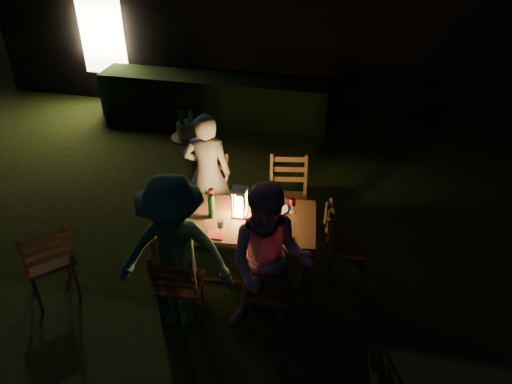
% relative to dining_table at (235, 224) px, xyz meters
% --- Properties ---
extents(garden_envelope, '(40.00, 40.00, 3.20)m').
position_rel_dining_table_xyz_m(garden_envelope, '(-0.96, 6.39, 0.92)').
color(garden_envelope, black).
rests_on(garden_envelope, ground).
extents(dining_table, '(1.85, 1.08, 0.73)m').
position_rel_dining_table_xyz_m(dining_table, '(0.00, 0.00, 0.00)').
color(dining_table, '#442B16').
rests_on(dining_table, ground).
extents(chair_near_left, '(0.48, 0.51, 0.97)m').
position_rel_dining_table_xyz_m(chair_near_left, '(-0.36, -0.82, -0.37)').
color(chair_near_left, '#442B16').
rests_on(chair_near_left, ground).
extents(chair_near_right, '(0.42, 0.45, 0.91)m').
position_rel_dining_table_xyz_m(chair_near_right, '(0.54, -0.71, -0.39)').
color(chair_near_right, '#442B16').
rests_on(chair_near_right, ground).
extents(chair_far_left, '(0.49, 0.52, 1.02)m').
position_rel_dining_table_xyz_m(chair_far_left, '(-0.54, 0.71, -0.35)').
color(chair_far_left, '#442B16').
rests_on(chair_far_left, ground).
extents(chair_far_right, '(0.54, 0.57, 1.05)m').
position_rel_dining_table_xyz_m(chair_far_right, '(0.45, 0.83, -0.35)').
color(chair_far_right, '#442B16').
rests_on(chair_far_right, ground).
extents(chair_end, '(0.48, 0.44, 0.96)m').
position_rel_dining_table_xyz_m(chair_end, '(1.22, 0.15, -0.37)').
color(chair_end, '#442B16').
rests_on(chair_end, ground).
extents(chair_spare, '(0.71, 0.71, 1.09)m').
position_rel_dining_table_xyz_m(chair_spare, '(-1.80, -0.84, -0.33)').
color(chair_spare, '#442B16').
rests_on(chair_spare, ground).
extents(person_house_side, '(0.62, 0.44, 1.58)m').
position_rel_dining_table_xyz_m(person_house_side, '(-0.54, 0.76, 0.13)').
color(person_house_side, beige).
rests_on(person_house_side, ground).
extents(person_opp_right, '(0.88, 0.73, 1.68)m').
position_rel_dining_table_xyz_m(person_opp_right, '(0.54, -0.76, 0.18)').
color(person_opp_right, '#C3869C').
rests_on(person_opp_right, ground).
extents(person_opp_left, '(1.17, 0.76, 1.71)m').
position_rel_dining_table_xyz_m(person_opp_left, '(-0.35, -0.87, 0.19)').
color(person_opp_left, '#2C5946').
rests_on(person_opp_left, ground).
extents(lantern, '(0.16, 0.16, 0.35)m').
position_rel_dining_table_xyz_m(lantern, '(0.04, 0.06, 0.23)').
color(lantern, white).
rests_on(lantern, dining_table).
extents(plate_far_left, '(0.25, 0.25, 0.01)m').
position_rel_dining_table_xyz_m(plate_far_left, '(-0.57, 0.15, 0.08)').
color(plate_far_left, white).
rests_on(plate_far_left, dining_table).
extents(plate_near_left, '(0.25, 0.25, 0.01)m').
position_rel_dining_table_xyz_m(plate_near_left, '(-0.52, -0.28, 0.08)').
color(plate_near_left, white).
rests_on(plate_near_left, dining_table).
extents(plate_far_right, '(0.25, 0.25, 0.01)m').
position_rel_dining_table_xyz_m(plate_far_right, '(0.42, 0.27, 0.08)').
color(plate_far_right, white).
rests_on(plate_far_right, dining_table).
extents(plate_near_right, '(0.25, 0.25, 0.01)m').
position_rel_dining_table_xyz_m(plate_near_right, '(0.47, -0.17, 0.08)').
color(plate_near_right, white).
rests_on(plate_near_right, dining_table).
extents(wineglass_a, '(0.06, 0.06, 0.18)m').
position_rel_dining_table_xyz_m(wineglass_a, '(-0.33, 0.24, 0.16)').
color(wineglass_a, '#59070F').
rests_on(wineglass_a, dining_table).
extents(wineglass_b, '(0.06, 0.06, 0.18)m').
position_rel_dining_table_xyz_m(wineglass_b, '(-0.70, -0.20, 0.16)').
color(wineglass_b, '#59070F').
rests_on(wineglass_b, dining_table).
extents(wineglass_c, '(0.06, 0.06, 0.18)m').
position_rel_dining_table_xyz_m(wineglass_c, '(0.33, -0.24, 0.16)').
color(wineglass_c, '#59070F').
rests_on(wineglass_c, dining_table).
extents(wineglass_d, '(0.06, 0.06, 0.18)m').
position_rel_dining_table_xyz_m(wineglass_d, '(0.59, 0.25, 0.16)').
color(wineglass_d, '#59070F').
rests_on(wineglass_d, dining_table).
extents(wineglass_e, '(0.06, 0.06, 0.18)m').
position_rel_dining_table_xyz_m(wineglass_e, '(-0.06, -0.31, 0.16)').
color(wineglass_e, silver).
rests_on(wineglass_e, dining_table).
extents(bottle_table, '(0.07, 0.07, 0.28)m').
position_rel_dining_table_xyz_m(bottle_table, '(-0.25, -0.03, 0.21)').
color(bottle_table, '#0F471E').
rests_on(bottle_table, dining_table).
extents(napkin_left, '(0.18, 0.14, 0.01)m').
position_rel_dining_table_xyz_m(napkin_left, '(-0.11, -0.34, 0.08)').
color(napkin_left, red).
rests_on(napkin_left, dining_table).
extents(napkin_right, '(0.18, 0.14, 0.01)m').
position_rel_dining_table_xyz_m(napkin_right, '(0.58, -0.23, 0.08)').
color(napkin_right, red).
rests_on(napkin_right, dining_table).
extents(phone, '(0.14, 0.07, 0.01)m').
position_rel_dining_table_xyz_m(phone, '(-0.58, -0.37, 0.08)').
color(phone, black).
rests_on(phone, dining_table).
extents(side_table, '(0.48, 0.48, 0.65)m').
position_rel_dining_table_xyz_m(side_table, '(-1.22, 1.93, -0.09)').
color(side_table, '#946A4A').
rests_on(side_table, ground).
extents(ice_bucket, '(0.30, 0.30, 0.22)m').
position_rel_dining_table_xyz_m(ice_bucket, '(-1.22, 1.93, 0.10)').
color(ice_bucket, '#A5A8AD').
rests_on(ice_bucket, side_table).
extents(bottle_bucket_a, '(0.07, 0.07, 0.32)m').
position_rel_dining_table_xyz_m(bottle_bucket_a, '(-1.27, 1.89, 0.15)').
color(bottle_bucket_a, '#0F471E').
rests_on(bottle_bucket_a, side_table).
extents(bottle_bucket_b, '(0.07, 0.07, 0.32)m').
position_rel_dining_table_xyz_m(bottle_bucket_b, '(-1.17, 1.97, 0.15)').
color(bottle_bucket_b, '#0F471E').
rests_on(bottle_bucket_b, side_table).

